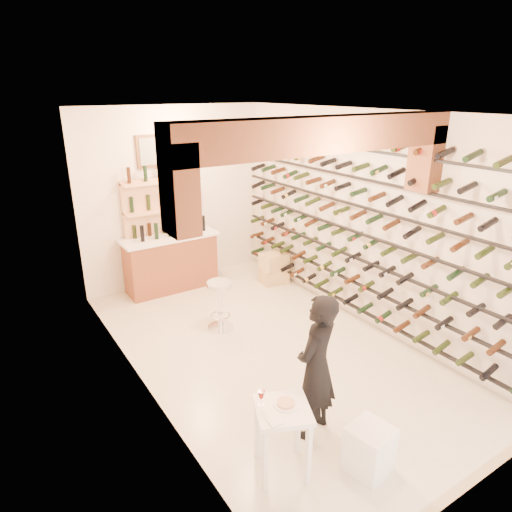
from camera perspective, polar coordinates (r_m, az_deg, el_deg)
The scene contains 11 objects.
ground at distance 6.56m, azimuth 1.46°, elevation -11.49°, with size 6.00×6.00×0.00m, color beige.
room_shell at distance 5.49m, azimuth 3.22°, elevation 7.61°, with size 3.52×6.02×3.21m.
wine_rack at distance 6.83m, azimuth 12.25°, elevation 3.66°, with size 0.32×5.70×2.56m.
back_counter at distance 8.31m, azimuth -10.63°, elevation -0.62°, with size 1.70×0.62×1.29m.
back_shelving at distance 8.32m, azimuth -11.56°, elevation 3.97°, with size 1.40×0.31×2.73m.
tasting_table at distance 4.45m, azimuth 3.32°, elevation -19.80°, with size 0.65×0.65×0.87m.
white_stool at distance 4.81m, azimuth 14.05°, elevation -22.45°, with size 0.38×0.38×0.47m, color white.
person at distance 4.77m, azimuth 7.59°, elevation -13.71°, with size 0.58×0.38×1.60m, color black.
chrome_barstool at distance 6.85m, azimuth -4.55°, elevation -5.78°, with size 0.40×0.40×0.77m.
crate_lower at distance 8.54m, azimuth 2.26°, elevation -2.44°, with size 0.50×0.35×0.30m, color tan.
crate_upper at distance 8.43m, azimuth 2.28°, elevation -0.61°, with size 0.49×0.34×0.28m, color tan.
Camera 1 is at (-3.17, -4.57, 3.46)m, focal length 31.82 mm.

